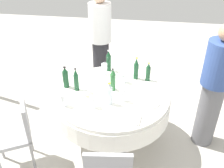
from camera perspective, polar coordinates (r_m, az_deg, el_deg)
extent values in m
plane|color=#B7B2A8|center=(3.39, 0.00, -12.43)|extent=(10.00, 10.00, 0.00)
cylinder|color=white|center=(2.93, 0.00, -2.35)|extent=(1.32, 1.32, 0.04)
cylinder|color=white|center=(3.01, 0.00, -4.39)|extent=(1.35, 1.35, 0.22)
cylinder|color=slate|center=(3.23, 0.00, -9.39)|extent=(0.14, 0.14, 0.48)
cylinder|color=slate|center=(3.38, 0.00, -12.25)|extent=(0.56, 0.56, 0.03)
cylinder|color=#194728|center=(3.15, 8.13, 2.28)|extent=(0.06, 0.06, 0.18)
cone|color=#194728|center=(3.10, 8.29, 4.15)|extent=(0.05, 0.05, 0.05)
cylinder|color=gold|center=(3.08, 8.33, 4.69)|extent=(0.02, 0.02, 0.01)
cylinder|color=#2D6B38|center=(2.92, 0.28, 0.47)|extent=(0.06, 0.06, 0.21)
cone|color=#2D6B38|center=(2.86, 0.29, 2.78)|extent=(0.06, 0.06, 0.06)
cylinder|color=black|center=(2.84, 0.29, 3.39)|extent=(0.02, 0.02, 0.01)
cylinder|color=#194728|center=(3.33, -0.76, 4.73)|extent=(0.06, 0.06, 0.21)
cone|color=#194728|center=(3.27, -0.78, 6.90)|extent=(0.06, 0.06, 0.06)
cylinder|color=silver|center=(3.26, -0.79, 7.51)|extent=(0.03, 0.03, 0.01)
cylinder|color=#194728|center=(3.17, 5.43, 2.82)|extent=(0.06, 0.06, 0.20)
cone|color=#194728|center=(3.10, 5.56, 5.07)|extent=(0.05, 0.05, 0.08)
cylinder|color=gold|center=(3.08, 5.60, 5.87)|extent=(0.03, 0.03, 0.01)
cylinder|color=#194728|center=(2.96, -8.05, 0.34)|extent=(0.06, 0.06, 0.20)
cone|color=#194728|center=(2.89, -8.25, 2.64)|extent=(0.05, 0.05, 0.07)
cylinder|color=black|center=(2.87, -8.31, 3.39)|extent=(0.02, 0.02, 0.01)
cylinder|color=silver|center=(2.70, -0.71, -2.68)|extent=(0.07, 0.07, 0.20)
cone|color=silver|center=(2.63, -0.73, -0.44)|extent=(0.06, 0.06, 0.05)
cylinder|color=gold|center=(2.61, -0.73, 0.17)|extent=(0.03, 0.03, 0.01)
cylinder|color=#194728|center=(3.03, -10.39, 1.04)|extent=(0.07, 0.07, 0.20)
cone|color=#194728|center=(2.97, -10.63, 3.18)|extent=(0.06, 0.06, 0.05)
cylinder|color=black|center=(2.95, -10.69, 3.74)|extent=(0.03, 0.03, 0.01)
cylinder|color=white|center=(2.80, 2.33, -3.72)|extent=(0.06, 0.06, 0.00)
cylinder|color=white|center=(2.78, 2.35, -3.02)|extent=(0.01, 0.01, 0.08)
cylinder|color=white|center=(2.73, 2.39, -1.67)|extent=(0.07, 0.07, 0.08)
cylinder|color=maroon|center=(2.74, 2.38, -2.04)|extent=(0.06, 0.06, 0.03)
cylinder|color=white|center=(2.71, -4.26, -5.15)|extent=(0.06, 0.06, 0.00)
cylinder|color=white|center=(2.69, -4.29, -4.59)|extent=(0.01, 0.01, 0.06)
cylinder|color=white|center=(2.65, -4.35, -3.48)|extent=(0.07, 0.07, 0.07)
cylinder|color=white|center=(3.12, 2.62, 0.43)|extent=(0.06, 0.06, 0.00)
cylinder|color=white|center=(3.10, 2.64, 1.04)|extent=(0.01, 0.01, 0.07)
cylinder|color=white|center=(3.07, 2.67, 2.11)|extent=(0.08, 0.08, 0.06)
cylinder|color=gold|center=(3.08, 2.66, 1.83)|extent=(0.06, 0.06, 0.02)
cylinder|color=white|center=(3.29, -1.71, 2.21)|extent=(0.06, 0.06, 0.00)
cylinder|color=white|center=(3.27, -1.72, 2.80)|extent=(0.01, 0.01, 0.07)
cylinder|color=white|center=(3.23, -1.74, 3.96)|extent=(0.07, 0.07, 0.08)
cylinder|color=gold|center=(3.24, -1.73, 3.62)|extent=(0.06, 0.06, 0.03)
cylinder|color=white|center=(2.77, -10.64, -4.79)|extent=(0.06, 0.06, 0.00)
cylinder|color=white|center=(2.75, -10.71, -4.24)|extent=(0.01, 0.01, 0.06)
cylinder|color=white|center=(2.71, -10.85, -3.09)|extent=(0.07, 0.07, 0.07)
cylinder|color=white|center=(2.79, 8.15, -4.04)|extent=(0.25, 0.25, 0.02)
cylinder|color=white|center=(2.88, -5.19, -2.60)|extent=(0.25, 0.25, 0.02)
ellipsoid|color=tan|center=(2.87, -5.21, -2.30)|extent=(0.11, 0.10, 0.02)
cube|color=silver|center=(3.17, -3.16, 0.96)|extent=(0.17, 0.08, 0.00)
cube|color=white|center=(2.54, 4.57, -7.86)|extent=(0.18, 0.18, 0.02)
cylinder|color=#26262B|center=(4.17, -2.47, 4.20)|extent=(0.26, 0.26, 0.86)
cylinder|color=white|center=(3.88, -2.72, 13.66)|extent=(0.34, 0.34, 0.58)
cylinder|color=slate|center=(3.32, 20.76, -6.33)|extent=(0.26, 0.26, 0.86)
cylinder|color=#334C8C|center=(2.96, 23.28, 4.22)|extent=(0.34, 0.34, 0.51)
cube|color=#99999E|center=(2.99, -21.70, -10.84)|extent=(0.54, 0.54, 0.04)
cube|color=#99999E|center=(2.85, -18.96, -7.10)|extent=(0.37, 0.23, 0.42)
cylinder|color=gray|center=(3.30, -23.93, -12.43)|extent=(0.03, 0.03, 0.43)
cylinder|color=gray|center=(3.05, -23.95, -16.73)|extent=(0.03, 0.03, 0.43)
cylinder|color=gray|center=(3.26, -17.97, -11.44)|extent=(0.03, 0.03, 0.43)
cylinder|color=gray|center=(3.02, -17.39, -15.69)|extent=(0.03, 0.03, 0.43)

